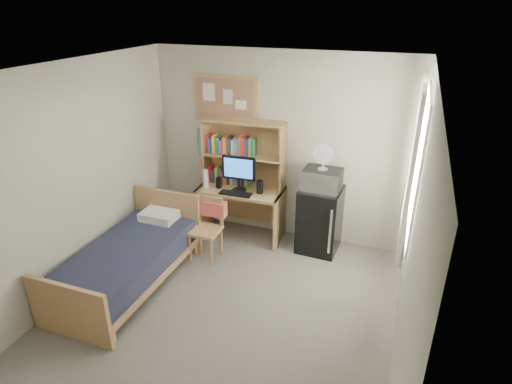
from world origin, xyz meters
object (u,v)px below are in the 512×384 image
(monitor, at_px, (239,174))
(speaker_left, at_px, (219,183))
(desk_chair, at_px, (205,230))
(microwave, at_px, (322,180))
(mini_fridge, at_px, (320,219))
(speaker_right, at_px, (260,187))
(bed, at_px, (128,266))
(desk_fan, at_px, (324,158))
(desk, at_px, (241,212))
(bulletin_board, at_px, (225,99))

(monitor, bearing_deg, speaker_left, -180.00)
(desk_chair, xyz_separation_m, speaker_left, (-0.08, 0.63, 0.41))
(monitor, height_order, microwave, monitor)
(mini_fridge, height_order, microwave, microwave)
(mini_fridge, relative_size, speaker_left, 5.83)
(speaker_right, bearing_deg, mini_fridge, 2.93)
(bed, bearing_deg, speaker_right, 53.41)
(speaker_left, relative_size, desk_fan, 0.50)
(desk, relative_size, bed, 0.64)
(speaker_right, bearing_deg, microwave, 1.57)
(bulletin_board, xyz_separation_m, microwave, (1.46, -0.29, -0.88))
(speaker_left, distance_m, microwave, 1.45)
(bulletin_board, relative_size, speaker_left, 6.07)
(mini_fridge, height_order, bed, mini_fridge)
(desk_chair, relative_size, monitor, 1.68)
(desk, height_order, mini_fridge, mini_fridge)
(desk_chair, bearing_deg, monitor, 70.39)
(bulletin_board, height_order, mini_fridge, bulletin_board)
(desk, distance_m, microwave, 1.32)
(bulletin_board, relative_size, speaker_right, 5.08)
(speaker_right, distance_m, desk_fan, 0.97)
(desk_chair, distance_m, speaker_left, 0.76)
(bulletin_board, bearing_deg, bed, -104.99)
(desk_chair, distance_m, speaker_right, 0.94)
(monitor, distance_m, microwave, 1.13)
(speaker_left, distance_m, speaker_right, 0.60)
(desk, xyz_separation_m, desk_fan, (1.13, 0.01, 0.96))
(desk, xyz_separation_m, bed, (-0.83, -1.57, -0.11))
(bed, height_order, microwave, microwave)
(monitor, bearing_deg, mini_fridge, 2.16)
(bulletin_board, distance_m, bed, 2.55)
(microwave, bearing_deg, bed, -138.65)
(desk_chair, xyz_separation_m, monitor, (0.22, 0.65, 0.58))
(desk_fan, bearing_deg, mini_fridge, 90.00)
(bed, bearing_deg, desk, 62.20)
(bed, xyz_separation_m, monitor, (0.83, 1.51, 0.73))
(bed, relative_size, speaker_right, 10.10)
(desk, xyz_separation_m, mini_fridge, (1.13, 0.03, 0.08))
(desk_chair, height_order, speaker_right, speaker_right)
(bulletin_board, distance_m, desk_fan, 1.60)
(desk, height_order, bed, desk)
(mini_fridge, bearing_deg, desk_fan, -90.00)
(mini_fridge, bearing_deg, speaker_right, -172.05)
(bed, distance_m, microwave, 2.64)
(mini_fridge, xyz_separation_m, bed, (-1.96, -1.60, -0.19))
(microwave, xyz_separation_m, desk_fan, (0.00, 0.00, 0.30))
(bulletin_board, height_order, desk_chair, bulletin_board)
(desk_chair, distance_m, desk_fan, 1.79)
(desk_chair, xyz_separation_m, bed, (-0.61, -0.86, -0.16))
(bulletin_board, distance_m, mini_fridge, 2.09)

